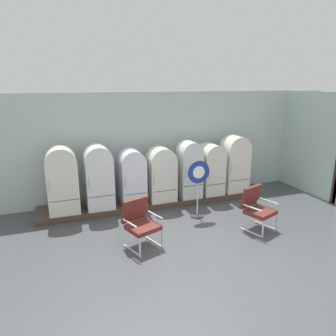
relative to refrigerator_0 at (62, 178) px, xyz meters
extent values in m
cube|color=#424447|center=(2.36, -2.91, -1.04)|extent=(12.00, 10.00, 0.05)
cube|color=silver|center=(2.36, 0.75, 0.49)|extent=(11.76, 0.12, 3.00)
cube|color=#47443F|center=(2.36, 0.75, 1.63)|extent=(11.76, 0.07, 0.06)
cube|color=silver|center=(7.02, -0.41, 0.49)|extent=(0.12, 2.20, 3.00)
cube|color=#48352B|center=(2.36, 0.12, -0.94)|extent=(6.15, 0.95, 0.15)
cube|color=silver|center=(0.00, 0.00, -0.23)|extent=(0.72, 0.64, 1.27)
cylinder|color=silver|center=(0.00, 0.00, 0.41)|extent=(0.72, 0.63, 0.72)
cube|color=#383838|center=(0.00, -0.32, -0.45)|extent=(0.66, 0.01, 0.01)
cylinder|color=silver|center=(-0.30, -0.33, -0.07)|extent=(0.02, 0.02, 0.28)
cube|color=white|center=(0.87, 0.03, -0.23)|extent=(0.67, 0.69, 1.27)
cylinder|color=white|center=(0.87, 0.03, 0.41)|extent=(0.67, 0.68, 0.67)
cube|color=#383838|center=(0.87, -0.32, -0.46)|extent=(0.62, 0.01, 0.01)
cylinder|color=silver|center=(0.59, -0.33, -0.08)|extent=(0.02, 0.02, 0.28)
cube|color=white|center=(1.72, 0.02, -0.30)|extent=(0.63, 0.67, 1.13)
cylinder|color=white|center=(1.72, 0.02, 0.27)|extent=(0.63, 0.66, 0.63)
cube|color=#383838|center=(1.72, -0.32, -0.50)|extent=(0.58, 0.01, 0.01)
cylinder|color=silver|center=(1.46, -0.33, -0.16)|extent=(0.02, 0.02, 0.28)
cube|color=silver|center=(2.51, 0.00, -0.31)|extent=(0.71, 0.63, 1.10)
cylinder|color=silver|center=(2.51, 0.00, 0.24)|extent=(0.71, 0.62, 0.71)
cube|color=#383838|center=(2.51, -0.32, -0.51)|extent=(0.65, 0.01, 0.01)
cylinder|color=silver|center=(2.21, -0.33, -0.18)|extent=(0.02, 0.02, 0.28)
cube|color=silver|center=(3.31, -0.02, -0.23)|extent=(0.59, 0.60, 1.27)
cylinder|color=silver|center=(3.31, -0.02, 0.41)|extent=(0.59, 0.59, 0.59)
cube|color=#383838|center=(3.31, -0.32, -0.46)|extent=(0.54, 0.01, 0.01)
cylinder|color=silver|center=(3.08, -0.33, -0.08)|extent=(0.02, 0.02, 0.28)
cube|color=silver|center=(4.00, 0.02, -0.29)|extent=(0.60, 0.69, 1.14)
cylinder|color=silver|center=(4.00, 0.02, 0.27)|extent=(0.60, 0.67, 0.60)
cube|color=#383838|center=(4.00, -0.32, -0.50)|extent=(0.55, 0.01, 0.01)
cylinder|color=silver|center=(3.76, -0.33, -0.16)|extent=(0.02, 0.02, 0.28)
cube|color=silver|center=(4.74, -0.01, -0.22)|extent=(0.69, 0.62, 1.28)
cylinder|color=silver|center=(4.74, -0.01, 0.42)|extent=(0.69, 0.60, 0.69)
cube|color=#383838|center=(4.74, -0.32, -0.45)|extent=(0.64, 0.01, 0.01)
cylinder|color=silver|center=(4.45, -0.33, -0.07)|extent=(0.02, 0.02, 0.28)
cylinder|color=silver|center=(1.19, -2.16, -0.99)|extent=(0.24, 0.56, 0.04)
cylinder|color=silver|center=(1.28, -2.41, -0.80)|extent=(0.05, 0.05, 0.37)
cylinder|color=silver|center=(1.69, -1.97, -0.99)|extent=(0.24, 0.56, 0.04)
cylinder|color=silver|center=(1.78, -2.22, -0.80)|extent=(0.05, 0.05, 0.37)
cube|color=maroon|center=(1.44, -2.06, -0.57)|extent=(0.73, 0.70, 0.09)
cube|color=maroon|center=(1.34, -1.80, -0.27)|extent=(0.60, 0.36, 0.51)
cylinder|color=silver|center=(1.15, -2.17, -0.39)|extent=(0.20, 0.46, 0.04)
cylinder|color=silver|center=(1.73, -1.96, -0.39)|extent=(0.20, 0.46, 0.04)
cylinder|color=silver|center=(3.85, -2.29, -0.99)|extent=(0.24, 0.56, 0.04)
cylinder|color=silver|center=(3.95, -2.55, -0.80)|extent=(0.05, 0.05, 0.37)
cylinder|color=silver|center=(4.36, -2.10, -0.99)|extent=(0.24, 0.56, 0.04)
cylinder|color=silver|center=(4.45, -2.36, -0.80)|extent=(0.05, 0.05, 0.37)
cube|color=maroon|center=(4.11, -2.20, -0.57)|extent=(0.73, 0.70, 0.09)
cube|color=maroon|center=(4.01, -1.93, -0.27)|extent=(0.60, 0.37, 0.51)
cylinder|color=silver|center=(3.82, -2.31, -0.39)|extent=(0.20, 0.46, 0.04)
cylinder|color=silver|center=(4.39, -2.09, -0.39)|extent=(0.20, 0.46, 0.04)
cylinder|color=#2D2D30|center=(3.10, -1.05, -1.00)|extent=(0.32, 0.32, 0.03)
cylinder|color=silver|center=(3.10, -1.05, -0.42)|extent=(0.04, 0.04, 1.13)
cylinder|color=navy|center=(3.10, -1.08, 0.15)|extent=(0.56, 0.02, 0.56)
cylinder|color=white|center=(3.10, -1.09, 0.15)|extent=(0.31, 0.00, 0.31)
camera|label=1|loc=(0.01, -7.59, 2.23)|focal=33.38mm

